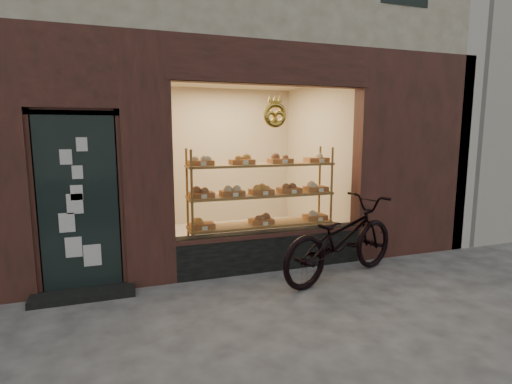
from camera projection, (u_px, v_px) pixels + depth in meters
name	position (u px, v px, depth m)	size (l,w,h in m)	color
ground	(310.00, 351.00, 3.56)	(90.00, 90.00, 0.00)	#3B3B3B
display_shelf	(261.00, 203.00, 5.95)	(2.20, 0.45, 1.70)	brown
bicycle	(341.00, 238.00, 5.27)	(0.71, 2.05, 1.07)	black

